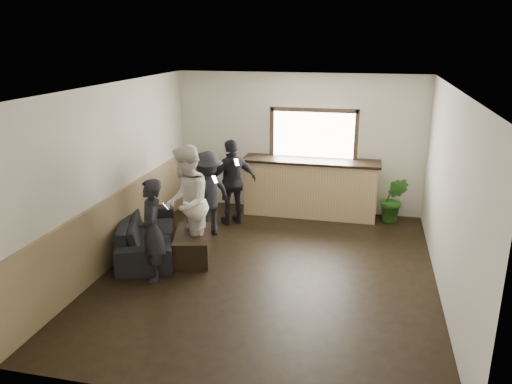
% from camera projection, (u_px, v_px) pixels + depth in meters
% --- Properties ---
extents(ground, '(5.00, 6.00, 0.01)m').
position_uv_depth(ground, '(268.00, 271.00, 7.73)').
color(ground, black).
extents(room_shell, '(5.01, 6.01, 2.80)m').
position_uv_depth(room_shell, '(221.00, 177.00, 7.45)').
color(room_shell, silver).
rests_on(room_shell, ground).
extents(bar_counter, '(2.70, 0.68, 2.13)m').
position_uv_depth(bar_counter, '(310.00, 184.00, 9.98)').
color(bar_counter, tan).
rests_on(bar_counter, ground).
extents(sofa, '(1.58, 2.33, 0.63)m').
position_uv_depth(sofa, '(147.00, 233.00, 8.39)').
color(sofa, black).
rests_on(sofa, ground).
extents(coffee_table, '(0.78, 1.09, 0.44)m').
position_uv_depth(coffee_table, '(193.00, 246.00, 8.10)').
color(coffee_table, black).
rests_on(coffee_table, ground).
extents(cup_a, '(0.13, 0.13, 0.09)m').
position_uv_depth(cup_a, '(190.00, 227.00, 8.19)').
color(cup_a, silver).
rests_on(cup_a, coffee_table).
extents(cup_b, '(0.11, 0.11, 0.10)m').
position_uv_depth(cup_b, '(201.00, 232.00, 7.94)').
color(cup_b, silver).
rests_on(cup_b, coffee_table).
extents(potted_plant, '(0.55, 0.47, 0.91)m').
position_uv_depth(potted_plant, '(394.00, 199.00, 9.64)').
color(potted_plant, '#2D6623').
rests_on(potted_plant, ground).
extents(person_a, '(0.57, 0.67, 1.54)m').
position_uv_depth(person_a, '(152.00, 230.00, 7.27)').
color(person_a, black).
rests_on(person_a, ground).
extents(person_b, '(0.90, 1.05, 1.87)m').
position_uv_depth(person_b, '(186.00, 203.00, 7.91)').
color(person_b, white).
rests_on(person_b, ground).
extents(person_c, '(1.02, 1.16, 1.55)m').
position_uv_depth(person_c, '(207.00, 194.00, 8.90)').
color(person_c, black).
rests_on(person_c, ground).
extents(person_d, '(1.00, 0.92, 1.64)m').
position_uv_depth(person_d, '(232.00, 182.00, 9.47)').
color(person_d, black).
rests_on(person_d, ground).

